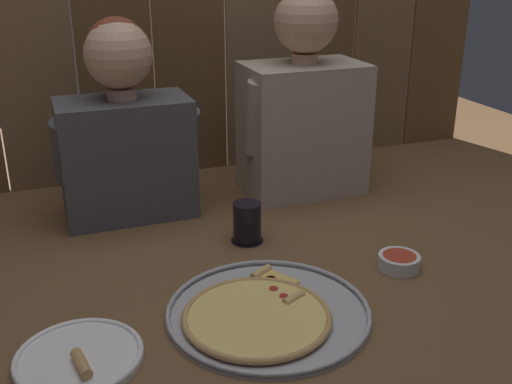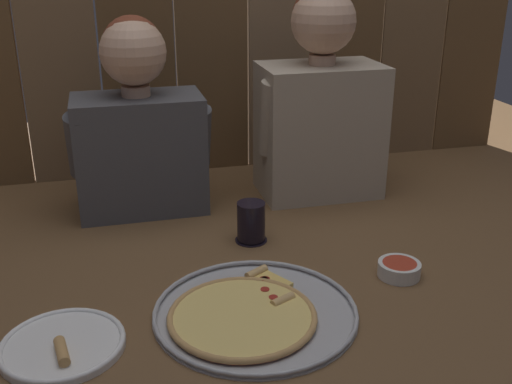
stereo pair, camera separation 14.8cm
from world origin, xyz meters
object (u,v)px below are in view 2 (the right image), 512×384
(dinner_plate, at_px, (63,345))
(dipping_bowl, at_px, (399,269))
(diner_left, at_px, (138,125))
(diner_right, at_px, (320,103))
(pizza_tray, at_px, (250,313))
(drinking_glass, at_px, (251,222))

(dinner_plate, relative_size, dipping_bowl, 2.40)
(diner_left, distance_m, diner_right, 0.55)
(pizza_tray, relative_size, diner_right, 0.69)
(drinking_glass, relative_size, dipping_bowl, 1.07)
(pizza_tray, relative_size, drinking_glass, 4.02)
(dipping_bowl, distance_m, diner_left, 0.83)
(pizza_tray, height_order, drinking_glass, drinking_glass)
(pizza_tray, relative_size, diner_left, 0.78)
(pizza_tray, relative_size, dipping_bowl, 4.32)
(pizza_tray, bearing_deg, drinking_glass, 75.95)
(dinner_plate, height_order, drinking_glass, drinking_glass)
(drinking_glass, distance_m, dipping_bowl, 0.40)
(diner_left, bearing_deg, dipping_bowl, -45.52)
(diner_right, bearing_deg, pizza_tray, -120.34)
(diner_left, relative_size, diner_right, 0.89)
(dipping_bowl, bearing_deg, drinking_glass, 137.53)
(pizza_tray, bearing_deg, diner_left, 104.78)
(drinking_glass, distance_m, diner_left, 0.44)
(dipping_bowl, relative_size, diner_right, 0.16)
(pizza_tray, relative_size, dinner_plate, 1.80)
(dinner_plate, bearing_deg, dipping_bowl, 7.40)
(dinner_plate, xyz_separation_m, diner_right, (0.76, 0.67, 0.28))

